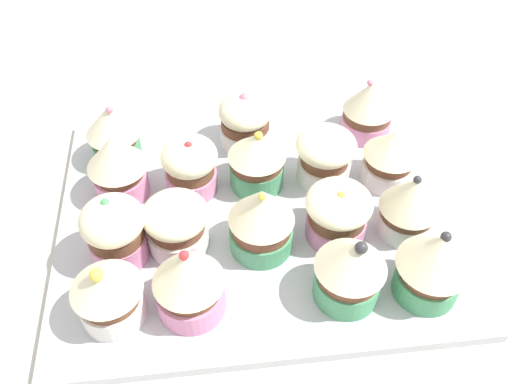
{
  "coord_description": "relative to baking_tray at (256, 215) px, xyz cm",
  "views": [
    {
      "loc": [
        -4.24,
        -37.4,
        44.61
      ],
      "look_at": [
        0.0,
        0.0,
        4.2
      ],
      "focal_mm": 38.48,
      "sensor_mm": 36.0,
      "label": 1
    }
  ],
  "objects": [
    {
      "name": "cupcake_12",
      "position": [
        7.85,
        4.01,
        4.05
      ],
      "size": [
        6.44,
        6.44,
        6.5
      ],
      "color": "white",
      "rests_on": "baking_tray"
    },
    {
      "name": "cupcake_13",
      "position": [
        14.75,
        3.14,
        4.09
      ],
      "size": [
        5.93,
        5.93,
        6.74
      ],
      "color": "white",
      "rests_on": "baking_tray"
    },
    {
      "name": "cupcake_2",
      "position": [
        7.01,
        -10.88,
        4.5
      ],
      "size": [
        6.39,
        6.39,
        7.88
      ],
      "color": "#4C9E6B",
      "rests_on": "baking_tray"
    },
    {
      "name": "cupcake_10",
      "position": [
        -6.45,
        4.11,
        4.06
      ],
      "size": [
        5.91,
        5.91,
        6.93
      ],
      "color": "pink",
      "rests_on": "baking_tray"
    },
    {
      "name": "cupcake_0",
      "position": [
        -13.89,
        -10.7,
        4.23
      ],
      "size": [
        6.21,
        6.21,
        7.33
      ],
      "color": "white",
      "rests_on": "baking_tray"
    },
    {
      "name": "cupcake_16",
      "position": [
        14.41,
        11.17,
        4.22
      ],
      "size": [
        5.94,
        5.94,
        7.41
      ],
      "color": "pink",
      "rests_on": "baking_tray"
    },
    {
      "name": "cupcake_4",
      "position": [
        -13.66,
        -4.12,
        4.39
      ],
      "size": [
        6.0,
        6.0,
        7.51
      ],
      "color": "pink",
      "rests_on": "baking_tray"
    },
    {
      "name": "cupcake_15",
      "position": [
        0.3,
        10.96,
        3.85
      ],
      "size": [
        6.0,
        6.0,
        6.8
      ],
      "color": "white",
      "rests_on": "baking_tray"
    },
    {
      "name": "cupcake_1",
      "position": [
        -6.99,
        -10.64,
        4.61
      ],
      "size": [
        6.29,
        6.29,
        8.15
      ],
      "color": "pink",
      "rests_on": "baking_tray"
    },
    {
      "name": "cupcake_3",
      "position": [
        14.34,
        -11.31,
        4.74
      ],
      "size": [
        6.65,
        6.65,
        8.11
      ],
      "color": "#4C9E6B",
      "rests_on": "baking_tray"
    },
    {
      "name": "cupcake_7",
      "position": [
        7.54,
        -3.79,
        3.82
      ],
      "size": [
        6.51,
        6.51,
        6.42
      ],
      "color": "pink",
      "rests_on": "baking_tray"
    },
    {
      "name": "cupcake_6",
      "position": [
        0.01,
        -4.45,
        4.59
      ],
      "size": [
        6.3,
        6.3,
        8.11
      ],
      "color": "#4C9E6B",
      "rests_on": "baking_tray"
    },
    {
      "name": "ground_plane",
      "position": [
        0.0,
        0.0,
        -2.1
      ],
      "size": [
        180.0,
        180.0,
        3.0
      ],
      "primitive_type": "cube",
      "color": "beige"
    },
    {
      "name": "cupcake_8",
      "position": [
        14.57,
        -4.01,
        4.39
      ],
      "size": [
        5.93,
        5.93,
        7.55
      ],
      "color": "white",
      "rests_on": "baking_tray"
    },
    {
      "name": "cupcake_5",
      "position": [
        -8.02,
        -3.36,
        3.71
      ],
      "size": [
        6.3,
        6.3,
        6.05
      ],
      "color": "white",
      "rests_on": "baking_tray"
    },
    {
      "name": "cupcake_9",
      "position": [
        -13.86,
        4.37,
        4.72
      ],
      "size": [
        6.25,
        6.25,
        7.79
      ],
      "color": "pink",
      "rests_on": "baking_tray"
    },
    {
      "name": "cupcake_11",
      "position": [
        0.55,
        4.15,
        4.18
      ],
      "size": [
        6.14,
        6.14,
        7.27
      ],
      "color": "#4C9E6B",
      "rests_on": "baking_tray"
    },
    {
      "name": "cupcake_14",
      "position": [
        -14.68,
        9.95,
        4.47
      ],
      "size": [
        5.98,
        5.98,
        7.55
      ],
      "color": "#4C9E6B",
      "rests_on": "baking_tray"
    },
    {
      "name": "baking_tray",
      "position": [
        0.0,
        0.0,
        0.0
      ],
      "size": [
        40.63,
        33.43,
        1.2
      ],
      "color": "silver",
      "rests_on": "ground_plane"
    }
  ]
}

